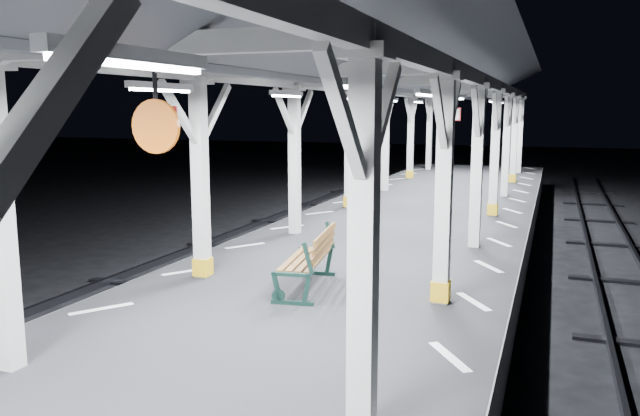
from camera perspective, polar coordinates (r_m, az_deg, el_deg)
The scene contains 6 objects.
ground at distance 8.58m, azimuth -5.66°, elevation -17.36°, with size 120.00×120.00×0.00m, color black.
platform at distance 8.37m, azimuth -5.72°, elevation -14.30°, with size 6.00×50.00×1.00m, color black.
hazard_stripes_left at distance 9.47m, azimuth -19.34°, elevation -8.69°, with size 1.00×48.00×0.01m, color silver.
hazard_stripes_right at distance 7.49m, azimuth 11.76°, elevation -13.16°, with size 1.00×48.00×0.01m, color silver.
canopy at distance 7.70m, azimuth -6.26°, elevation 14.57°, with size 5.40×49.00×4.65m.
bench_mid at distance 9.77m, azimuth -0.76°, elevation -4.58°, with size 0.91×1.83×0.95m.
Camera 1 is at (3.44, -6.87, 3.81)m, focal length 35.00 mm.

